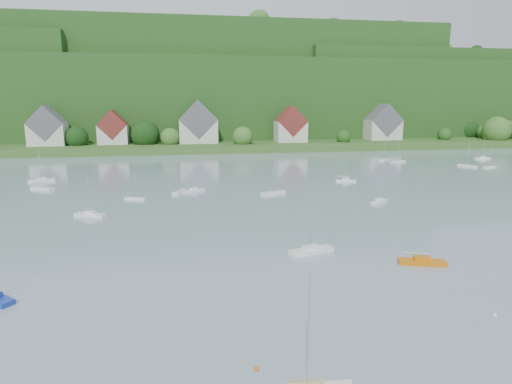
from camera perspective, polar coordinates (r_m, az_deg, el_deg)
The scene contains 13 objects.
far_shore_strip at distance 205.71m, azimuth -8.90°, elevation 6.09°, with size 600.00×60.00×3.00m, color #325520.
forested_ridge at distance 273.40m, azimuth -9.28°, elevation 11.89°, with size 620.00×181.22×69.89m.
village_building_0 at distance 198.80m, azimuth -25.08°, elevation 7.29°, with size 14.00×10.40×16.00m.
village_building_1 at distance 195.90m, azimuth -17.78°, elevation 7.55°, with size 12.00×9.36×14.00m.
village_building_2 at distance 193.27m, azimuth -7.41°, elevation 8.40°, with size 16.00×11.44×18.00m.
village_building_3 at distance 197.26m, azimuth 4.43°, elevation 8.28°, with size 13.00×10.40×15.50m.
village_building_4 at distance 216.51m, azimuth 15.90°, elevation 8.21°, with size 15.00×10.40×16.50m.
near_sailboat_3 at distance 62.29m, azimuth 7.08°, elevation -7.37°, with size 6.55×3.37×8.52m.
near_sailboat_5 at distance 61.62m, azimuth 20.44°, elevation -8.26°, with size 6.12×3.32×7.96m.
mooring_buoy_0 at distance 37.41m, azimuth 0.04°, elevation -21.77°, with size 0.42×0.42×0.42m, color #DC6013.
mooring_buoy_1 at distance 50.67m, azimuth 28.17°, elevation -13.83°, with size 0.43×0.43×0.43m, color white.
mooring_buoy_3 at distance 63.34m, azimuth 6.44°, elevation -7.46°, with size 0.39×0.39×0.39m, color #DC6013.
far_sailboat_cluster at distance 119.81m, azimuth -2.19°, elevation 1.84°, with size 197.38×69.63×8.71m.
Camera 1 is at (-3.87, -4.79, 20.54)m, focal length 31.32 mm.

